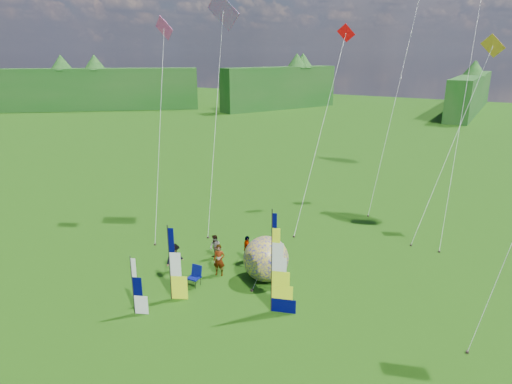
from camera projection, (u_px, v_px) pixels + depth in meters
The scene contains 17 objects.
ground at pixel (229, 343), 19.41m from camera, with size 220.00×220.00×0.00m, color #264E10.
treeline_ring at pixel (228, 257), 18.22m from camera, with size 210.00×210.00×8.00m, color #2F5221, non-canonical shape.
feather_banner_main at pixel (272, 264), 21.03m from camera, with size 1.35×0.10×4.98m, color #02033F, non-canonical shape.
side_banner_left at pixel (170, 264), 22.29m from camera, with size 1.05×0.10×3.82m, color #EBFF1A, non-canonical shape.
side_banner_far at pixel (133, 286), 21.16m from camera, with size 0.86×0.10×2.87m, color white, non-canonical shape.
bol_inflatable at pixel (266, 259), 24.41m from camera, with size 2.46×2.46×2.46m, color navy.
spectator_a at pixel (219, 260), 25.00m from camera, with size 0.66×0.43×1.80m, color #66594C.
spectator_b at pixel (215, 247), 26.97m from camera, with size 0.73×0.36×1.51m, color #66594C.
spectator_c at pixel (175, 258), 25.38m from camera, with size 1.09×0.40×1.68m, color #66594C.
spectator_d at pixel (247, 249), 26.60m from camera, with size 0.95×0.39×1.62m, color #66594C.
camp_chair at pixel (194, 276), 23.92m from camera, with size 0.64×0.64×1.11m, color #050B4B, non-canonical shape.
kite_whale at pixel (466, 85), 30.10m from camera, with size 4.47×15.31×19.35m, color black, non-canonical shape.
kite_rainbow_delta at pixel (215, 103), 30.98m from camera, with size 7.37×11.05×16.89m, color #E61A41, non-canonical shape.
small_kite_red at pixel (322, 121), 32.20m from camera, with size 2.74×11.62×14.28m, color red, non-canonical shape.
small_kite_orange at pixel (454, 134), 29.38m from camera, with size 5.13×9.81×13.48m, color #FCA128, non-canonical shape.
small_kite_pink at pixel (159, 122), 30.19m from camera, with size 6.14×8.73×14.74m, color #ED41A0, non-canonical shape.
small_kite_green at pixel (400, 76), 34.82m from camera, with size 3.33×11.95×19.98m, color #1DC80D, non-canonical shape.
Camera 1 is at (9.30, -13.81, 11.93)m, focal length 32.00 mm.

